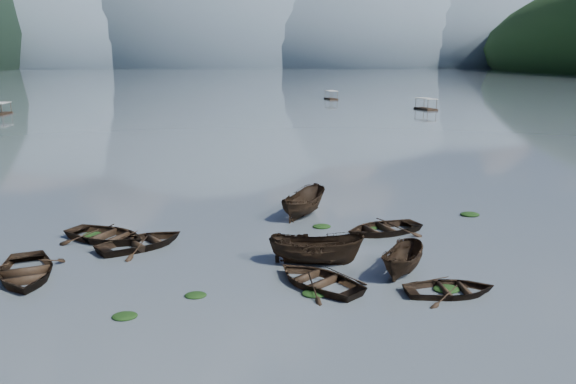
{
  "coord_description": "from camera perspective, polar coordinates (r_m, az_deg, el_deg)",
  "views": [
    {
      "loc": [
        -2.3,
        -20.46,
        9.66
      ],
      "look_at": [
        0.0,
        12.0,
        2.0
      ],
      "focal_mm": 35.0,
      "sensor_mm": 36.0,
      "label": 1
    }
  ],
  "objects": [
    {
      "name": "weed_clump_5",
      "position": [
        33.61,
        -19.21,
        -4.22
      ],
      "size": [
        1.11,
        0.9,
        0.24
      ],
      "primitive_type": "ellipsoid",
      "color": "black",
      "rests_on": "ground"
    },
    {
      "name": "haze_mtn_a",
      "position": [
        955.9,
        -20.15,
        11.88
      ],
      "size": [
        520.0,
        520.0,
        280.0
      ],
      "primitive_type": "ellipsoid",
      "color": "#475666",
      "rests_on": "ground"
    },
    {
      "name": "rowboat_7",
      "position": [
        32.75,
        9.57,
        -4.1
      ],
      "size": [
        5.49,
        4.7,
        0.96
      ],
      "primitive_type": "imported",
      "rotation": [
        0.0,
        0.0,
        5.06
      ],
      "color": "black",
      "rests_on": "ground"
    },
    {
      "name": "haze_mtn_b",
      "position": [
        922.32,
        -7.84,
        12.52
      ],
      "size": [
        520.0,
        520.0,
        340.0
      ],
      "primitive_type": "ellipsoid",
      "color": "#475666",
      "rests_on": "ground"
    },
    {
      "name": "weed_clump_0",
      "position": [
        23.03,
        -16.24,
        -12.12
      ],
      "size": [
        0.99,
        0.81,
        0.22
      ],
      "primitive_type": "ellipsoid",
      "color": "black",
      "rests_on": "ground"
    },
    {
      "name": "pontoon_right",
      "position": [
        116.79,
        13.81,
        8.12
      ],
      "size": [
        3.45,
        6.03,
        2.17
      ],
      "primitive_type": null,
      "rotation": [
        0.0,
        0.0,
        0.2
      ],
      "color": "black",
      "rests_on": "ground"
    },
    {
      "name": "weed_clump_6",
      "position": [
        33.39,
        3.45,
        -3.59
      ],
      "size": [
        1.09,
        0.9,
        0.23
      ],
      "primitive_type": "ellipsoid",
      "color": "black",
      "rests_on": "ground"
    },
    {
      "name": "haze_mtn_d",
      "position": [
        975.31,
        15.6,
        12.2
      ],
      "size": [
        520.0,
        520.0,
        220.0
      ],
      "primitive_type": "ellipsoid",
      "color": "#475666",
      "rests_on": "ground"
    },
    {
      "name": "rowboat_0",
      "position": [
        28.44,
        -25.09,
        -7.92
      ],
      "size": [
        5.03,
        5.92,
        1.04
      ],
      "primitive_type": "imported",
      "rotation": [
        0.0,
        0.0,
        0.33
      ],
      "color": "black",
      "rests_on": "ground"
    },
    {
      "name": "ground_plane",
      "position": [
        22.74,
        2.19,
        -11.9
      ],
      "size": [
        2400.0,
        2400.0,
        0.0
      ],
      "primitive_type": "plane",
      "color": "#4A535C"
    },
    {
      "name": "rowboat_2",
      "position": [
        27.54,
        2.87,
        -7.3
      ],
      "size": [
        4.85,
        2.49,
        1.78
      ],
      "primitive_type": "imported",
      "rotation": [
        0.0,
        0.0,
        1.4
      ],
      "color": "black",
      "rests_on": "ground"
    },
    {
      "name": "rowboat_8",
      "position": [
        35.86,
        1.56,
        -2.39
      ],
      "size": [
        3.99,
        5.07,
        1.86
      ],
      "primitive_type": "imported",
      "rotation": [
        0.0,
        0.0,
        2.61
      ],
      "color": "black",
      "rests_on": "ground"
    },
    {
      "name": "weed_clump_1",
      "position": [
        24.27,
        -9.36,
        -10.4
      ],
      "size": [
        0.93,
        0.74,
        0.2
      ],
      "primitive_type": "ellipsoid",
      "color": "black",
      "rests_on": "ground"
    },
    {
      "name": "rowboat_5",
      "position": [
        26.9,
        11.56,
        -8.08
      ],
      "size": [
        3.33,
        4.17,
        1.53
      ],
      "primitive_type": "imported",
      "rotation": [
        0.0,
        0.0,
        -0.54
      ],
      "color": "black",
      "rests_on": "ground"
    },
    {
      "name": "haze_mtn_c",
      "position": [
        931.45,
        4.84,
        12.6
      ],
      "size": [
        520.0,
        520.0,
        260.0
      ],
      "primitive_type": "ellipsoid",
      "color": "#475666",
      "rests_on": "ground"
    },
    {
      "name": "weed_clump_3",
      "position": [
        33.49,
        8.46,
        -3.67
      ],
      "size": [
        0.83,
        0.7,
        0.18
      ],
      "primitive_type": "ellipsoid",
      "color": "black",
      "rests_on": "ground"
    },
    {
      "name": "pontoon_centre",
      "position": [
        143.9,
        4.4,
        9.35
      ],
      "size": [
        2.95,
        5.74,
        2.11
      ],
      "primitive_type": null,
      "rotation": [
        0.0,
        0.0,
        0.12
      ],
      "color": "black",
      "rests_on": "ground"
    },
    {
      "name": "rowboat_1",
      "position": [
        30.86,
        -14.61,
        -5.44
      ],
      "size": [
        5.79,
        5.49,
        0.98
      ],
      "primitive_type": "imported",
      "rotation": [
        0.0,
        0.0,
        2.2
      ],
      "color": "black",
      "rests_on": "ground"
    },
    {
      "name": "rowboat_3",
      "position": [
        25.08,
        3.08,
        -9.43
      ],
      "size": [
        5.36,
        5.51,
        0.93
      ],
      "primitive_type": "imported",
      "rotation": [
        0.0,
        0.0,
        3.85
      ],
      "color": "black",
      "rests_on": "ground"
    },
    {
      "name": "rowboat_4",
      "position": [
        25.12,
        16.16,
        -9.92
      ],
      "size": [
        4.01,
        2.94,
        0.81
      ],
      "primitive_type": "imported",
      "rotation": [
        0.0,
        0.0,
        1.61
      ],
      "color": "black",
      "rests_on": "ground"
    },
    {
      "name": "weed_clump_2",
      "position": [
        24.12,
        2.76,
        -10.38
      ],
      "size": [
        1.13,
        0.9,
        0.24
      ],
      "primitive_type": "ellipsoid",
      "color": "black",
      "rests_on": "ground"
    },
    {
      "name": "rowboat_6",
      "position": [
        32.49,
        -17.98,
        -4.72
      ],
      "size": [
        6.06,
        5.53,
        1.03
      ],
      "primitive_type": "imported",
      "rotation": [
        0.0,
        0.0,
        1.05
      ],
      "color": "black",
      "rests_on": "ground"
    },
    {
      "name": "weed_clump_7",
      "position": [
        37.66,
        17.98,
        -2.28
      ],
      "size": [
        1.23,
        0.98,
        0.27
      ],
      "primitive_type": "ellipsoid",
      "color": "black",
      "rests_on": "ground"
    },
    {
      "name": "weed_clump_4",
      "position": [
        25.45,
        15.79,
        -9.59
      ],
      "size": [
        1.16,
        0.92,
        0.24
      ],
      "primitive_type": "ellipsoid",
      "color": "black",
      "rests_on": "ground"
    },
    {
      "name": "pontoon_left",
      "position": [
        115.9,
        -27.06,
        7.03
      ],
      "size": [
        2.49,
        5.43,
        2.04
      ],
      "primitive_type": null,
      "rotation": [
        0.0,
        0.0,
        0.05
      ],
      "color": "black",
      "rests_on": "ground"
    }
  ]
}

